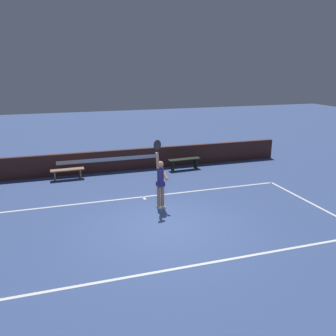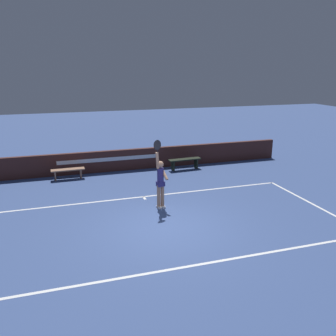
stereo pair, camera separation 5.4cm
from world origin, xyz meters
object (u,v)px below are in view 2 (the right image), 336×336
at_px(tennis_ball, 156,143).
at_px(courtside_bench_near, 68,171).
at_px(tennis_player, 160,180).
at_px(courtside_bench_far, 185,161).

relative_size(tennis_ball, courtside_bench_near, 0.05).
xyz_separation_m(tennis_ball, courtside_bench_near, (-2.75, 4.30, -1.95)).
height_order(tennis_player, courtside_bench_far, tennis_player).
bearing_deg(tennis_player, tennis_ball, 163.35).
xyz_separation_m(tennis_player, courtside_bench_far, (2.44, 4.24, -0.60)).
height_order(tennis_ball, courtside_bench_far, tennis_ball).
bearing_deg(tennis_player, courtside_bench_far, 60.16).
height_order(tennis_player, courtside_bench_near, tennis_player).
distance_m(tennis_player, tennis_ball, 1.31).
bearing_deg(courtside_bench_far, tennis_player, -119.84).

